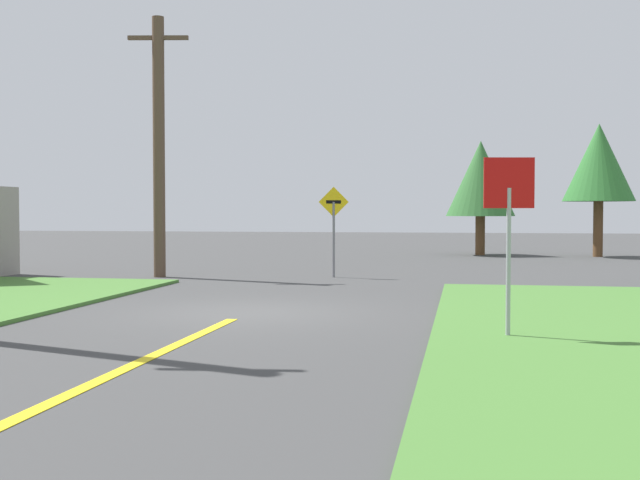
{
  "coord_description": "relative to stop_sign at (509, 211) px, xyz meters",
  "views": [
    {
      "loc": [
        4.15,
        -14.74,
        1.96
      ],
      "look_at": [
        0.95,
        2.66,
        1.33
      ],
      "focal_mm": 44.29,
      "sensor_mm": 36.0,
      "label": 1
    }
  ],
  "objects": [
    {
      "name": "utility_pole_mid",
      "position": [
        -9.66,
        10.08,
        1.99
      ],
      "size": [
        1.79,
        0.42,
        7.75
      ],
      "color": "brown",
      "rests_on": "ground"
    },
    {
      "name": "ground_plane",
      "position": [
        -4.81,
        2.46,
        -1.97
      ],
      "size": [
        120.0,
        120.0,
        0.0
      ],
      "primitive_type": "plane",
      "color": "#3F3F3F"
    },
    {
      "name": "pine_tree_center",
      "position": [
        5.06,
        23.64,
        2.1
      ],
      "size": [
        3.06,
        3.06,
        5.79
      ],
      "color": "brown",
      "rests_on": "ground"
    },
    {
      "name": "oak_tree_left",
      "position": [
        0.04,
        24.11,
        1.47
      ],
      "size": [
        3.09,
        3.09,
        5.16
      ],
      "color": "brown",
      "rests_on": "ground"
    },
    {
      "name": "lane_stripe_center",
      "position": [
        -4.81,
        -5.54,
        -1.96
      ],
      "size": [
        0.2,
        14.0,
        0.01
      ],
      "primitive_type": "cube",
      "color": "yellow",
      "rests_on": "ground"
    },
    {
      "name": "stop_sign",
      "position": [
        0.0,
        0.0,
        0.0
      ],
      "size": [
        0.76,
        0.18,
        2.78
      ],
      "rotation": [
        0.0,
        0.0,
        3.34
      ],
      "color": "#9EA0A8",
      "rests_on": "ground"
    },
    {
      "name": "direction_sign",
      "position": [
        -4.51,
        10.93,
        -0.28
      ],
      "size": [
        0.91,
        0.08,
        2.71
      ],
      "color": "slate",
      "rests_on": "ground"
    }
  ]
}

